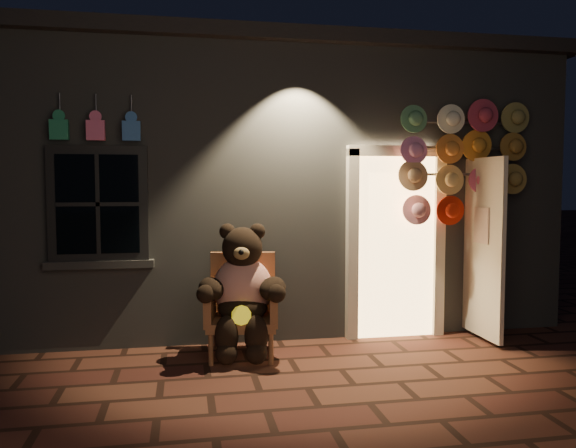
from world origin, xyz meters
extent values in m
plane|color=#532D1F|center=(0.00, 0.00, 0.00)|extent=(60.00, 60.00, 0.00)
cube|color=slate|center=(0.00, 4.00, 1.65)|extent=(7.00, 5.00, 3.30)
cube|color=black|center=(0.00, 4.00, 3.38)|extent=(7.30, 5.30, 0.16)
cube|color=black|center=(-1.90, 1.46, 1.55)|extent=(1.00, 0.10, 1.20)
cube|color=black|center=(-1.90, 1.43, 1.55)|extent=(0.82, 0.06, 1.02)
cube|color=slate|center=(-1.90, 1.46, 0.92)|extent=(1.10, 0.14, 0.08)
cube|color=#F1BA6C|center=(1.35, 1.48, 1.05)|extent=(0.92, 0.10, 2.10)
cube|color=beige|center=(0.83, 1.44, 1.05)|extent=(0.12, 0.12, 2.20)
cube|color=beige|center=(1.87, 1.44, 1.05)|extent=(0.12, 0.12, 2.20)
cube|color=beige|center=(1.35, 1.44, 2.13)|extent=(1.16, 0.12, 0.12)
cube|color=beige|center=(2.25, 1.10, 1.05)|extent=(0.05, 0.80, 2.00)
cube|color=#227D54|center=(-2.25, 1.38, 2.30)|extent=(0.18, 0.07, 0.20)
cylinder|color=#59595E|center=(-2.25, 1.44, 2.55)|extent=(0.02, 0.02, 0.25)
cube|color=#ED618E|center=(-1.90, 1.38, 2.30)|extent=(0.18, 0.07, 0.20)
cylinder|color=#59595E|center=(-1.90, 1.44, 2.55)|extent=(0.02, 0.02, 0.25)
cube|color=#3063AB|center=(-1.55, 1.38, 2.30)|extent=(0.18, 0.07, 0.20)
cylinder|color=#59595E|center=(-1.55, 1.44, 2.55)|extent=(0.02, 0.02, 0.25)
cube|color=#925A38|center=(-0.46, 0.99, 0.36)|extent=(0.76, 0.72, 0.10)
cube|color=#925A38|center=(-0.42, 1.28, 0.70)|extent=(0.68, 0.17, 0.68)
cube|color=#925A38|center=(-0.78, 1.02, 0.55)|extent=(0.16, 0.59, 0.39)
cube|color=#925A38|center=(-0.15, 0.93, 0.55)|extent=(0.16, 0.59, 0.39)
cylinder|color=#925A38|center=(-0.79, 0.76, 0.16)|extent=(0.05, 0.05, 0.31)
cylinder|color=#925A38|center=(-0.22, 0.68, 0.16)|extent=(0.05, 0.05, 0.31)
cylinder|color=#925A38|center=(-0.71, 1.30, 0.16)|extent=(0.05, 0.05, 0.31)
cylinder|color=#925A38|center=(-0.14, 1.22, 0.16)|extent=(0.05, 0.05, 0.31)
ellipsoid|color=red|center=(-0.45, 1.03, 0.70)|extent=(0.67, 0.57, 0.64)
ellipsoid|color=black|center=(-0.46, 0.96, 0.51)|extent=(0.55, 0.49, 0.30)
sphere|color=black|center=(-0.46, 0.99, 1.12)|extent=(0.46, 0.46, 0.41)
sphere|color=black|center=(-0.60, 1.04, 1.28)|extent=(0.16, 0.16, 0.16)
sphere|color=black|center=(-0.30, 0.99, 1.28)|extent=(0.16, 0.16, 0.16)
ellipsoid|color=olive|center=(-0.48, 0.80, 1.08)|extent=(0.17, 0.13, 0.13)
ellipsoid|color=black|center=(-0.78, 0.88, 0.73)|extent=(0.31, 0.46, 0.23)
ellipsoid|color=black|center=(-0.18, 0.79, 0.73)|extent=(0.40, 0.48, 0.23)
ellipsoid|color=black|center=(-0.64, 0.72, 0.30)|extent=(0.23, 0.23, 0.39)
ellipsoid|color=black|center=(-0.36, 0.68, 0.30)|extent=(0.23, 0.23, 0.39)
sphere|color=black|center=(-0.65, 0.66, 0.14)|extent=(0.21, 0.21, 0.21)
sphere|color=black|center=(-0.37, 0.62, 0.14)|extent=(0.21, 0.21, 0.21)
cylinder|color=yellow|center=(-0.50, 0.70, 0.50)|extent=(0.21, 0.11, 0.19)
cylinder|color=#59595E|center=(2.30, 1.38, 1.33)|extent=(0.04, 0.04, 2.65)
cylinder|color=#59595E|center=(2.01, 1.36, 2.46)|extent=(1.18, 0.03, 0.03)
cylinder|color=#59595E|center=(2.01, 1.36, 2.16)|extent=(1.18, 0.03, 0.03)
cylinder|color=#59595E|center=(2.01, 1.36, 1.87)|extent=(1.18, 0.03, 0.03)
cylinder|color=#599866|center=(1.50, 1.30, 2.51)|extent=(0.33, 0.11, 0.34)
cylinder|color=white|center=(1.89, 1.27, 2.51)|extent=(0.33, 0.11, 0.34)
cylinder|color=#B4364F|center=(2.29, 1.24, 2.51)|extent=(0.33, 0.11, 0.34)
cylinder|color=olive|center=(2.68, 1.30, 2.51)|extent=(0.33, 0.11, 0.34)
cylinder|color=pink|center=(1.50, 1.27, 2.16)|extent=(0.33, 0.11, 0.34)
cylinder|color=orange|center=(1.89, 1.24, 2.16)|extent=(0.33, 0.11, 0.34)
cylinder|color=orange|center=(2.29, 1.30, 2.16)|extent=(0.33, 0.11, 0.34)
cylinder|color=olive|center=(2.68, 1.27, 2.16)|extent=(0.33, 0.11, 0.34)
cylinder|color=#E0A76D|center=(1.50, 1.24, 1.82)|extent=(0.33, 0.11, 0.34)
cylinder|color=tan|center=(1.89, 1.30, 1.82)|extent=(0.33, 0.11, 0.34)
cylinder|color=#E25C7F|center=(2.29, 1.27, 1.82)|extent=(0.33, 0.11, 0.34)
cylinder|color=#AB873D|center=(2.68, 1.24, 1.82)|extent=(0.33, 0.11, 0.34)
cylinder|color=pink|center=(1.50, 1.30, 1.47)|extent=(0.33, 0.11, 0.34)
cylinder|color=red|center=(1.89, 1.27, 1.47)|extent=(0.33, 0.11, 0.34)
camera|label=1|loc=(-1.03, -4.61, 1.75)|focal=35.00mm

